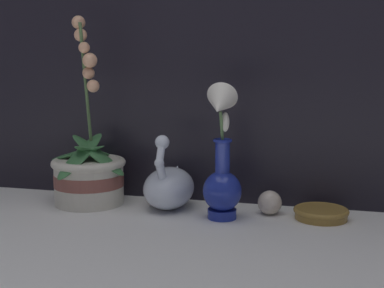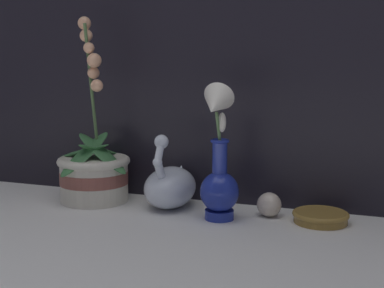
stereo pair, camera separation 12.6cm
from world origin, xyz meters
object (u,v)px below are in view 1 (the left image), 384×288
swan_figurine (169,186)px  amber_dish (321,213)px  orchid_potted_plant (89,173)px  blue_vase (222,168)px  glass_sphere (270,203)px

swan_figurine → amber_dish: bearing=-0.4°
orchid_potted_plant → swan_figurine: 0.21m
blue_vase → amber_dish: size_ratio=2.48×
amber_dish → blue_vase: bearing=-164.5°
glass_sphere → amber_dish: bearing=-3.5°
swan_figurine → amber_dish: size_ratio=1.50×
swan_figurine → blue_vase: size_ratio=0.60×
blue_vase → amber_dish: (0.22, 0.06, -0.10)m
swan_figurine → orchid_potted_plant: bearing=-176.9°
orchid_potted_plant → swan_figurine: size_ratio=2.48×
orchid_potted_plant → blue_vase: bearing=-8.5°
swan_figurine → blue_vase: 0.17m
blue_vase → amber_dish: blue_vase is taller
orchid_potted_plant → glass_sphere: (0.45, 0.02, -0.05)m
swan_figurine → amber_dish: swan_figurine is taller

